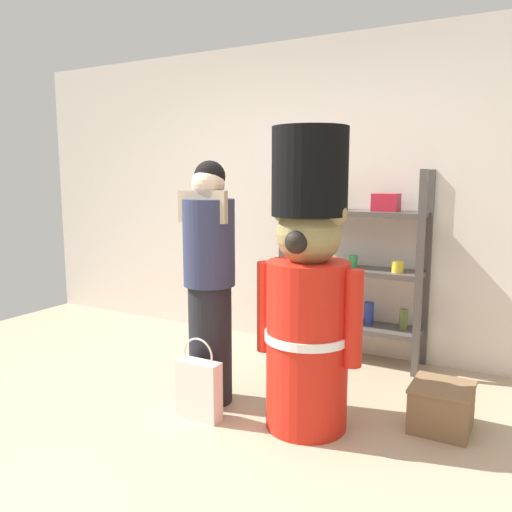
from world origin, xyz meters
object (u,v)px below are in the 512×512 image
(person_shopper, at_px, (209,280))
(teddy_bear_guard, at_px, (308,291))
(display_crate, at_px, (441,407))
(shopping_bag, at_px, (199,388))
(merchandise_shelf, at_px, (353,263))

(person_shopper, bearing_deg, teddy_bear_guard, -1.35)
(person_shopper, bearing_deg, display_crate, 13.37)
(shopping_bag, relative_size, display_crate, 1.46)
(teddy_bear_guard, relative_size, shopping_bag, 3.41)
(merchandise_shelf, bearing_deg, shopping_bag, -107.34)
(merchandise_shelf, xyz_separation_m, display_crate, (0.86, -0.91, -0.65))
(teddy_bear_guard, bearing_deg, person_shopper, 178.65)
(person_shopper, relative_size, shopping_bag, 3.08)
(display_crate, bearing_deg, shopping_bag, -156.47)
(teddy_bear_guard, height_order, shopping_bag, teddy_bear_guard)
(display_crate, bearing_deg, merchandise_shelf, 133.54)
(person_shopper, bearing_deg, merchandise_shelf, 66.52)
(merchandise_shelf, distance_m, display_crate, 1.41)
(merchandise_shelf, distance_m, teddy_bear_guard, 1.27)
(shopping_bag, bearing_deg, merchandise_shelf, 72.66)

